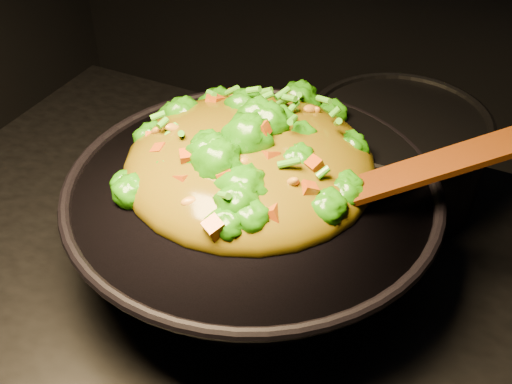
% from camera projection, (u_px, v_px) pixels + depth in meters
% --- Properties ---
extents(wok, '(0.50, 0.50, 0.12)m').
position_uv_depth(wok, '(252.00, 225.00, 0.79)').
color(wok, black).
rests_on(wok, stovetop).
extents(stir_fry, '(0.36, 0.36, 0.11)m').
position_uv_depth(stir_fry, '(250.00, 134.00, 0.75)').
color(stir_fry, '#237208').
rests_on(stir_fry, wok).
extents(spatula, '(0.26, 0.16, 0.11)m').
position_uv_depth(spatula, '(415.00, 172.00, 0.70)').
color(spatula, '#3E1807').
rests_on(spatula, wok).
extents(back_pot, '(0.31, 0.31, 0.13)m').
position_uv_depth(back_pot, '(395.00, 157.00, 0.89)').
color(back_pot, black).
rests_on(back_pot, stovetop).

